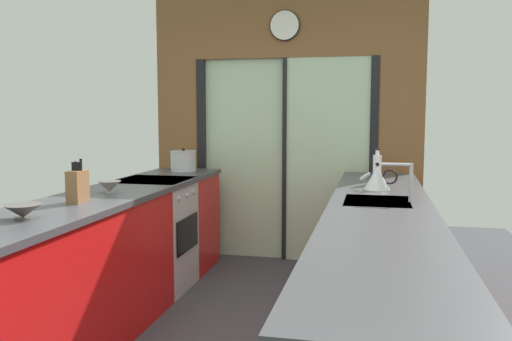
# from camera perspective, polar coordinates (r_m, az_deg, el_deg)

# --- Properties ---
(ground_plane) EXTENTS (5.04, 7.60, 0.02)m
(ground_plane) POSITION_cam_1_polar(r_m,az_deg,el_deg) (3.83, -1.61, -16.50)
(ground_plane) COLOR #38383D
(back_wall_unit) EXTENTS (2.64, 0.12, 2.70)m
(back_wall_unit) POSITION_cam_1_polar(r_m,az_deg,el_deg) (5.30, 3.13, 6.77)
(back_wall_unit) COLOR brown
(back_wall_unit) RESTS_ON ground_plane
(left_counter_run) EXTENTS (0.62, 3.80, 0.92)m
(left_counter_run) POSITION_cam_1_polar(r_m,az_deg,el_deg) (3.59, -18.01, -10.30)
(left_counter_run) COLOR red
(left_counter_run) RESTS_ON ground_plane
(right_counter_run) EXTENTS (0.62, 3.80, 0.92)m
(right_counter_run) POSITION_cam_1_polar(r_m,az_deg,el_deg) (3.28, 12.94, -11.75)
(right_counter_run) COLOR red
(right_counter_run) RESTS_ON ground_plane
(sink_faucet) EXTENTS (0.19, 0.02, 0.24)m
(sink_faucet) POSITION_cam_1_polar(r_m,az_deg,el_deg) (3.40, 15.61, -0.53)
(sink_faucet) COLOR #B7BABC
(sink_faucet) RESTS_ON right_counter_run
(oven_range) EXTENTS (0.60, 0.60, 0.92)m
(oven_range) POSITION_cam_1_polar(r_m,az_deg,el_deg) (4.56, -10.80, -6.75)
(oven_range) COLOR #B7BABC
(oven_range) RESTS_ON ground_plane
(mixing_bowl_mid) EXTENTS (0.19, 0.19, 0.08)m
(mixing_bowl_mid) POSITION_cam_1_polar(r_m,az_deg,el_deg) (3.00, -23.58, -4.00)
(mixing_bowl_mid) COLOR #514C47
(mixing_bowl_mid) RESTS_ON left_counter_run
(mixing_bowl_far) EXTENTS (0.16, 0.16, 0.08)m
(mixing_bowl_far) POSITION_cam_1_polar(r_m,az_deg,el_deg) (3.78, -15.34, -1.67)
(mixing_bowl_far) COLOR gray
(mixing_bowl_far) RESTS_ON left_counter_run
(knife_block) EXTENTS (0.08, 0.14, 0.27)m
(knife_block) POSITION_cam_1_polar(r_m,az_deg,el_deg) (3.42, -18.48, -1.58)
(knife_block) COLOR brown
(knife_block) RESTS_ON left_counter_run
(stock_pot) EXTENTS (0.24, 0.24, 0.22)m
(stock_pot) POSITION_cam_1_polar(r_m,az_deg,el_deg) (5.08, -7.74, 1.03)
(stock_pot) COLOR #B7BABC
(stock_pot) RESTS_ON left_counter_run
(kettle) EXTENTS (0.27, 0.19, 0.20)m
(kettle) POSITION_cam_1_polar(r_m,az_deg,el_deg) (3.91, 12.80, -0.75)
(kettle) COLOR #B7BABC
(kettle) RESTS_ON right_counter_run
(soap_bottle) EXTENTS (0.07, 0.07, 0.27)m
(soap_bottle) POSITION_cam_1_polar(r_m,az_deg,el_deg) (4.24, 12.77, 0.21)
(soap_bottle) COLOR silver
(soap_bottle) RESTS_ON right_counter_run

